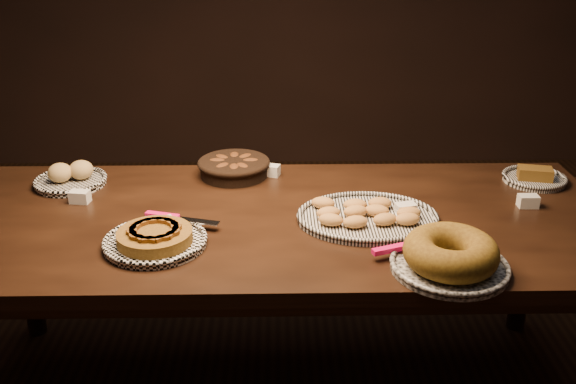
{
  "coord_description": "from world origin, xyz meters",
  "views": [
    {
      "loc": [
        0.0,
        -2.03,
        1.73
      ],
      "look_at": [
        0.04,
        0.05,
        0.82
      ],
      "focal_mm": 40.0,
      "sensor_mm": 36.0,
      "label": 1
    }
  ],
  "objects_px": {
    "buffet_table": "(277,235)",
    "bundt_cake_plate": "(450,256)",
    "madeleine_platter": "(366,216)",
    "apple_tart_plate": "(155,238)"
  },
  "relations": [
    {
      "from": "buffet_table",
      "to": "bundt_cake_plate",
      "type": "distance_m",
      "value": 0.65
    },
    {
      "from": "madeleine_platter",
      "to": "bundt_cake_plate",
      "type": "bearing_deg",
      "value": -38.75
    },
    {
      "from": "apple_tart_plate",
      "to": "madeleine_platter",
      "type": "bearing_deg",
      "value": 0.48
    },
    {
      "from": "buffet_table",
      "to": "madeleine_platter",
      "type": "relative_size",
      "value": 4.93
    },
    {
      "from": "buffet_table",
      "to": "apple_tart_plate",
      "type": "distance_m",
      "value": 0.45
    },
    {
      "from": "bundt_cake_plate",
      "to": "apple_tart_plate",
      "type": "bearing_deg",
      "value": 176.82
    },
    {
      "from": "buffet_table",
      "to": "apple_tart_plate",
      "type": "relative_size",
      "value": 6.53
    },
    {
      "from": "apple_tart_plate",
      "to": "bundt_cake_plate",
      "type": "height_order",
      "value": "bundt_cake_plate"
    },
    {
      "from": "bundt_cake_plate",
      "to": "buffet_table",
      "type": "bearing_deg",
      "value": 151.14
    },
    {
      "from": "bundt_cake_plate",
      "to": "madeleine_platter",
      "type": "bearing_deg",
      "value": 128.75
    }
  ]
}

